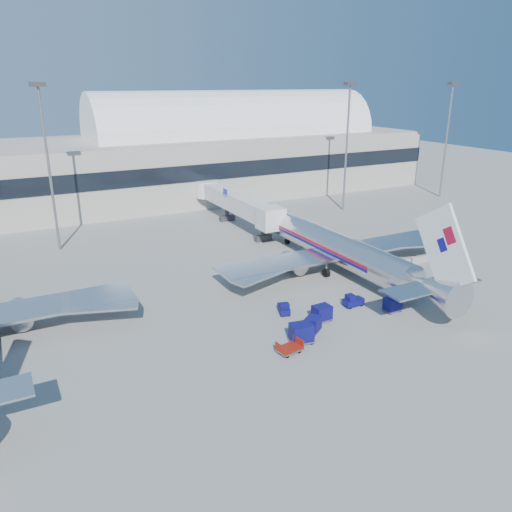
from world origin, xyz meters
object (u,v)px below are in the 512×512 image
barrier_near (400,263)px  barrier_mid (419,259)px  mast_west (46,144)px  tug_left (284,308)px  tug_right (419,287)px  jetbridge_near (232,201)px  cart_train_a (322,313)px  tug_lead (353,301)px  barrier_far (437,256)px  cart_train_c (301,333)px  mast_far_east (448,123)px  cart_open_red (290,349)px  cart_solo_near (393,304)px  mast_east (348,128)px  cart_solo_far (415,284)px  airliner_main (339,249)px  cart_train_b (313,324)px  ramp_worker (460,303)px

barrier_near → barrier_mid: bearing=0.0°
mast_west → barrier_near: (38.00, -28.00, -14.34)m
tug_left → tug_right: bearing=-79.8°
mast_west → barrier_mid: (41.30, -28.00, -14.34)m
jetbridge_near → cart_train_a: size_ratio=14.54×
mast_west → tug_lead: bearing=-54.3°
barrier_far → tug_right: (-10.81, -7.48, 0.26)m
jetbridge_near → tug_lead: size_ratio=12.86×
jetbridge_near → cart_train_c: size_ratio=11.82×
cart_train_c → barrier_near: bearing=35.3°
mast_far_east → cart_open_red: size_ratio=9.63×
cart_solo_near → jetbridge_near: bearing=89.9°
mast_far_east → tug_left: size_ratio=10.10×
mast_east → mast_far_east: same height
mast_west → tug_lead: mast_west is taller
tug_left → cart_solo_near: bearing=-95.8°
cart_train_a → cart_train_c: size_ratio=0.81×
tug_lead → cart_train_a: bearing=-165.1°
barrier_mid → cart_open_red: barrier_mid is taller
barrier_mid → cart_solo_far: bearing=-137.8°
cart_train_a → tug_left: bearing=126.7°
airliner_main → barrier_near: airliner_main is taller
cart_open_red → tug_left: bearing=53.9°
cart_solo_far → tug_lead: bearing=175.6°
mast_far_east → cart_solo_far: size_ratio=11.21×
airliner_main → barrier_far: (14.60, -2.51, -2.48)m
cart_solo_far → cart_train_b: bearing=-174.4°
cart_train_a → cart_train_b: (-2.11, -1.54, -0.06)m
cart_solo_far → barrier_mid: bearing=37.6°
cart_train_c → tug_right: bearing=19.9°
tug_right → cart_train_b: (-15.81, -2.12, 0.09)m
jetbridge_near → mast_east: (22.40, -0.81, 10.86)m
mast_east → ramp_worker: 45.98m
airliner_main → jetbridge_near: bearing=95.2°
jetbridge_near → cart_train_b: jetbridge_near is taller
barrier_far → cart_train_b: size_ratio=1.40×
barrier_near → barrier_far: 6.60m
mast_east → tug_right: (-16.21, -35.48, -14.08)m
mast_far_east → cart_train_a: (-54.91, -36.07, -13.93)m
cart_open_red → cart_train_b: bearing=21.2°
barrier_mid → cart_solo_far: cart_solo_far is taller
cart_train_a → cart_train_b: size_ratio=0.88×
barrier_near → cart_train_a: cart_train_a is taller
tug_lead → tug_left: bearing=166.2°
mast_far_east → mast_east: bearing=180.0°
barrier_mid → ramp_worker: size_ratio=1.77×
cart_open_red → ramp_worker: bearing=-11.6°
cart_train_a → barrier_far: bearing=16.2°
mast_east → ramp_worker: size_ratio=13.34×
mast_west → ramp_worker: size_ratio=13.34×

